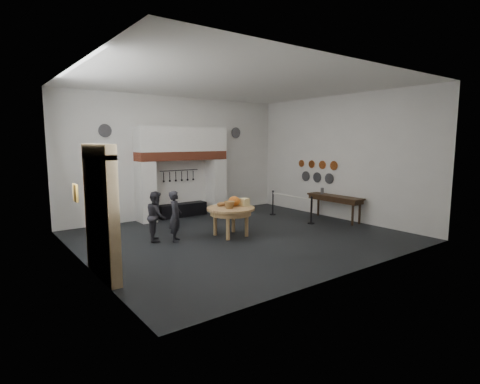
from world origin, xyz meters
TOP-DOWN VIEW (x-y plane):
  - floor at (0.00, 0.00)m, footprint 9.00×8.00m
  - ceiling at (0.00, 0.00)m, footprint 9.00×8.00m
  - wall_back at (0.00, 4.00)m, footprint 9.00×0.02m
  - wall_front at (0.00, -4.00)m, footprint 9.00×0.02m
  - wall_left at (-4.50, 0.00)m, footprint 0.02×8.00m
  - wall_right at (4.50, 0.00)m, footprint 0.02×8.00m
  - chimney_pier_left at (-1.48, 3.65)m, footprint 0.55×0.70m
  - chimney_pier_right at (1.48, 3.65)m, footprint 0.55×0.70m
  - hearth_brick_band at (0.00, 3.65)m, footprint 3.50×0.72m
  - chimney_hood at (0.00, 3.65)m, footprint 3.50×0.70m
  - iron_range at (0.00, 3.72)m, footprint 1.90×0.45m
  - utensil_rail at (0.00, 3.92)m, footprint 1.60×0.02m
  - door_recess at (-4.47, -1.00)m, footprint 0.04×1.10m
  - door_jamb_near at (-4.38, -1.70)m, footprint 0.22×0.30m
  - door_jamb_far at (-4.38, -0.30)m, footprint 0.22×0.30m
  - door_lintel at (-4.38, -1.00)m, footprint 0.22×1.70m
  - wall_plaque at (-4.45, 0.80)m, footprint 0.05×0.34m
  - work_table at (-0.23, 0.20)m, footprint 1.74×1.74m
  - pumpkin at (-0.03, 0.30)m, footprint 0.36×0.36m
  - cheese_block_big at (0.27, 0.15)m, footprint 0.22×0.22m
  - cheese_block_small at (0.25, 0.45)m, footprint 0.18×0.18m
  - wicker_basket at (-0.38, 0.05)m, footprint 0.39×0.39m
  - bread_loaf at (-0.33, 0.55)m, footprint 0.31×0.18m
  - visitor_near at (-1.85, 0.65)m, footprint 0.58×0.64m
  - visitor_far at (-2.25, 1.05)m, footprint 0.77×0.85m
  - side_table at (4.10, -0.19)m, footprint 0.55×2.20m
  - pewter_jug at (4.10, 0.41)m, footprint 0.12×0.12m
  - copper_pan_a at (4.46, 0.20)m, footprint 0.03×0.34m
  - copper_pan_b at (4.46, 0.75)m, footprint 0.03×0.32m
  - copper_pan_c at (4.46, 1.30)m, footprint 0.03×0.30m
  - copper_pan_d at (4.46, 1.85)m, footprint 0.03×0.28m
  - pewter_plate_left at (4.46, 0.40)m, footprint 0.03×0.40m
  - pewter_plate_mid at (4.46, 1.00)m, footprint 0.03×0.40m
  - pewter_plate_right at (4.46, 1.60)m, footprint 0.03×0.40m
  - pewter_plate_back_left at (-2.70, 3.96)m, footprint 0.44×0.03m
  - pewter_plate_back_right at (2.70, 3.96)m, footprint 0.44×0.03m
  - barrier_post_near at (2.98, -0.09)m, footprint 0.05×0.05m
  - barrier_post_far at (2.98, 1.91)m, footprint 0.05×0.05m
  - barrier_rope at (2.98, 0.91)m, footprint 0.04×2.00m

SIDE VIEW (x-z plane):
  - floor at x=0.00m, z-range -0.01..0.01m
  - iron_range at x=0.00m, z-range 0.00..0.50m
  - barrier_post_near at x=2.98m, z-range 0.00..0.90m
  - barrier_post_far at x=2.98m, z-range 0.00..0.90m
  - visitor_far at x=-2.25m, z-range 0.00..1.43m
  - visitor_near at x=-1.85m, z-range 0.00..1.46m
  - work_table at x=-0.23m, z-range 0.80..0.88m
  - barrier_rope at x=2.98m, z-range 0.83..0.87m
  - side_table at x=4.10m, z-range 0.84..0.90m
  - bread_loaf at x=-0.33m, z-range 0.87..1.01m
  - cheese_block_small at x=0.25m, z-range 0.88..1.07m
  - wicker_basket at x=-0.38m, z-range 0.88..1.09m
  - cheese_block_big at x=0.27m, z-range 0.88..1.11m
  - pewter_jug at x=4.10m, z-range 0.90..1.12m
  - pumpkin at x=-0.03m, z-range 0.88..1.18m
  - chimney_pier_left at x=-1.48m, z-range 0.00..2.15m
  - chimney_pier_right at x=1.48m, z-range 0.00..2.15m
  - door_recess at x=-4.47m, z-range 0.00..2.50m
  - door_jamb_near at x=-4.38m, z-range 0.00..2.60m
  - door_jamb_far at x=-4.38m, z-range 0.00..2.60m
  - pewter_plate_left at x=4.46m, z-range 1.25..1.65m
  - pewter_plate_mid at x=4.46m, z-range 1.25..1.65m
  - pewter_plate_right at x=4.46m, z-range 1.25..1.65m
  - wall_plaque at x=-4.45m, z-range 1.38..1.82m
  - utensil_rail at x=0.00m, z-range 1.74..1.76m
  - copper_pan_b at x=4.46m, z-range 1.79..2.11m
  - copper_pan_d at x=4.46m, z-range 1.81..2.09m
  - copper_pan_a at x=4.46m, z-range 1.78..2.12m
  - copper_pan_c at x=4.46m, z-range 1.80..2.10m
  - wall_back at x=0.00m, z-range 0.00..4.50m
  - wall_front at x=0.00m, z-range 0.00..4.50m
  - wall_left at x=-4.50m, z-range 0.00..4.50m
  - wall_right at x=4.50m, z-range 0.00..4.50m
  - hearth_brick_band at x=0.00m, z-range 2.15..2.47m
  - door_lintel at x=-4.38m, z-range 2.50..2.80m
  - chimney_hood at x=0.00m, z-range 2.47..3.37m
  - pewter_plate_back_left at x=-2.70m, z-range 2.98..3.42m
  - pewter_plate_back_right at x=2.70m, z-range 2.98..3.42m
  - ceiling at x=0.00m, z-range 4.49..4.51m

